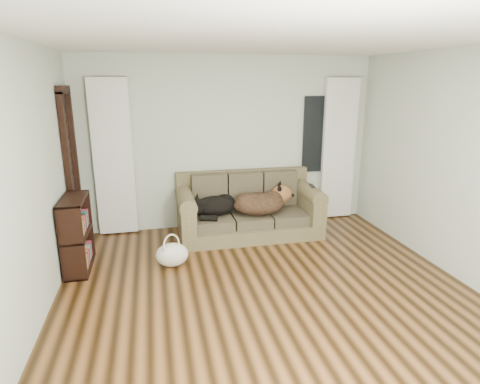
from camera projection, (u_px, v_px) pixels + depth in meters
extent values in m
plane|color=black|center=(274.00, 304.00, 4.14)|extent=(5.00, 5.00, 0.00)
plane|color=white|center=(281.00, 36.00, 3.44)|extent=(5.00, 5.00, 0.00)
cube|color=#AAB7A6|center=(228.00, 143.00, 6.14)|extent=(4.50, 0.04, 2.60)
cube|color=#AAB7A6|center=(18.00, 197.00, 3.32)|extent=(0.04, 5.00, 2.60)
cube|color=#AAB7A6|center=(480.00, 171.00, 4.25)|extent=(0.04, 5.00, 2.60)
cube|color=white|center=(113.00, 158.00, 5.75)|extent=(0.55, 0.08, 2.25)
cube|color=white|center=(339.00, 150.00, 6.48)|extent=(0.55, 0.08, 2.25)
cube|color=black|center=(318.00, 134.00, 6.38)|extent=(0.50, 0.03, 1.20)
cube|color=black|center=(73.00, 172.00, 5.33)|extent=(0.07, 0.60, 2.10)
cube|color=brown|center=(249.00, 205.00, 5.92)|extent=(2.06, 0.89, 0.84)
ellipsoid|color=black|center=(213.00, 206.00, 5.78)|extent=(0.72, 0.56, 0.28)
ellipsoid|color=black|center=(262.00, 204.00, 5.86)|extent=(0.79, 0.56, 0.34)
cube|color=black|center=(312.00, 186.00, 5.92)|extent=(0.08, 0.17, 0.02)
ellipsoid|color=beige|center=(172.00, 254.00, 4.96)|extent=(0.49, 0.44, 0.29)
cube|color=black|center=(76.00, 230.00, 4.81)|extent=(0.31, 0.74, 0.90)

